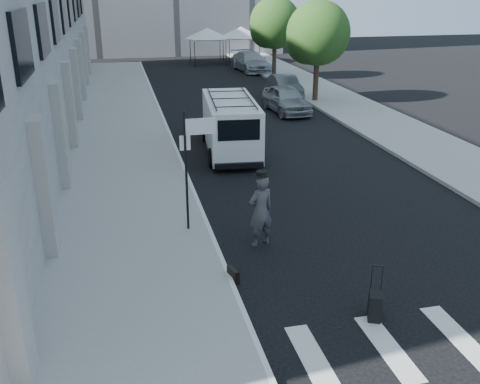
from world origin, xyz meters
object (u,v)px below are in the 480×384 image
briefcase (233,275)px  cargo_van (230,124)px  parked_car_a (286,99)px  parked_car_c (251,62)px  suitcase (375,306)px  businessman (261,211)px  parked_car_b (285,86)px

briefcase → cargo_van: cargo_van is taller
parked_car_a → parked_car_c: 15.43m
briefcase → suitcase: suitcase is taller
businessman → cargo_van: size_ratio=0.33×
parked_car_b → parked_car_a: bearing=-105.3°
briefcase → parked_car_c: bearing=58.9°
businessman → parked_car_b: 21.44m
businessman → suitcase: bearing=92.6°
businessman → cargo_van: 9.07m
cargo_van → parked_car_b: cargo_van is taller
parked_car_a → parked_car_c: parked_car_c is taller
suitcase → parked_car_a: parked_car_a is taller
cargo_van → parked_car_c: (6.47, 22.04, -0.41)m
parked_car_a → parked_car_b: (1.35, 4.50, -0.08)m
businessman → suitcase: (1.51, -4.00, -0.71)m
briefcase → parked_car_a: 18.81m
briefcase → suitcase: bearing=-56.2°
briefcase → parked_car_b: bearing=53.1°
cargo_van → parked_car_a: bearing=60.6°
briefcase → parked_car_a: (6.90, 17.49, 0.58)m
parked_car_a → parked_car_b: bearing=70.0°
suitcase → parked_car_a: 20.18m
suitcase → parked_car_b: size_ratio=0.30×
suitcase → parked_car_b: 24.86m
suitcase → parked_car_c: size_ratio=0.22×
briefcase → parked_car_a: size_ratio=0.10×
briefcase → parked_car_c: (8.69, 32.81, 0.62)m
businessman → parked_car_a: bearing=-128.1°
suitcase → parked_car_c: bearing=103.6°
parked_car_a → cargo_van: bearing=-128.2°
parked_car_b → parked_car_c: parked_car_c is taller
suitcase → parked_car_b: bearing=100.4°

